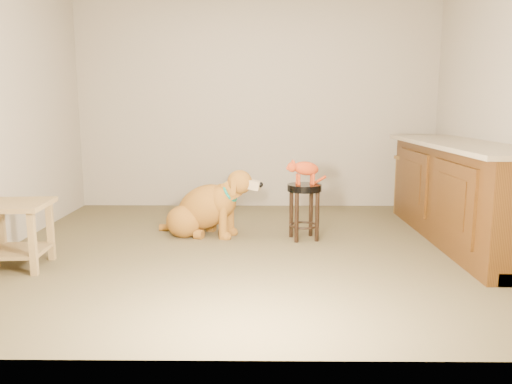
{
  "coord_description": "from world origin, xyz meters",
  "views": [
    {
      "loc": [
        0.05,
        -4.34,
        1.27
      ],
      "look_at": [
        -0.0,
        0.42,
        0.45
      ],
      "focal_mm": 35.0,
      "sensor_mm": 36.0,
      "label": 1
    }
  ],
  "objects_px": {
    "tabby_kitten": "(304,169)",
    "side_table": "(16,225)",
    "wood_stool": "(415,185)",
    "padded_stool": "(304,200)",
    "golden_retriever": "(206,209)"
  },
  "relations": [
    {
      "from": "wood_stool",
      "to": "side_table",
      "type": "relative_size",
      "value": 1.27
    },
    {
      "from": "padded_stool",
      "to": "golden_retriever",
      "type": "height_order",
      "value": "golden_retriever"
    },
    {
      "from": "wood_stool",
      "to": "golden_retriever",
      "type": "relative_size",
      "value": 0.65
    },
    {
      "from": "wood_stool",
      "to": "golden_retriever",
      "type": "bearing_deg",
      "value": -158.54
    },
    {
      "from": "padded_stool",
      "to": "golden_retriever",
      "type": "distance_m",
      "value": 0.98
    },
    {
      "from": "tabby_kitten",
      "to": "golden_retriever",
      "type": "bearing_deg",
      "value": 160.0
    },
    {
      "from": "padded_stool",
      "to": "wood_stool",
      "type": "bearing_deg",
      "value": 37.69
    },
    {
      "from": "side_table",
      "to": "tabby_kitten",
      "type": "height_order",
      "value": "tabby_kitten"
    },
    {
      "from": "golden_retriever",
      "to": "tabby_kitten",
      "type": "bearing_deg",
      "value": 8.88
    },
    {
      "from": "side_table",
      "to": "golden_retriever",
      "type": "xyz_separation_m",
      "value": [
        1.38,
        1.04,
        -0.08
      ]
    },
    {
      "from": "padded_stool",
      "to": "side_table",
      "type": "relative_size",
      "value": 0.98
    },
    {
      "from": "wood_stool",
      "to": "padded_stool",
      "type": "bearing_deg",
      "value": -142.31
    },
    {
      "from": "padded_stool",
      "to": "tabby_kitten",
      "type": "bearing_deg",
      "value": -174.48
    },
    {
      "from": "padded_stool",
      "to": "wood_stool",
      "type": "xyz_separation_m",
      "value": [
        1.38,
        1.07,
        -0.02
      ]
    },
    {
      "from": "tabby_kitten",
      "to": "side_table",
      "type": "bearing_deg",
      "value": -170.39
    }
  ]
}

